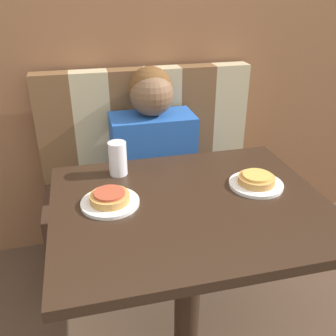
% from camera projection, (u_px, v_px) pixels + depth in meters
% --- Properties ---
extents(wall_back, '(7.00, 0.05, 2.60)m').
position_uv_depth(wall_back, '(139.00, 8.00, 1.82)').
color(wall_back, brown).
rests_on(wall_back, ground_plane).
extents(booth_seat, '(1.10, 0.47, 0.47)m').
position_uv_depth(booth_seat, '(154.00, 222.00, 2.05)').
color(booth_seat, '#382319').
rests_on(booth_seat, ground_plane).
extents(booth_backrest, '(1.10, 0.10, 0.56)m').
position_uv_depth(booth_backrest, '(146.00, 122.00, 1.98)').
color(booth_backrest, brown).
rests_on(booth_backrest, booth_seat).
extents(dining_table, '(0.93, 0.75, 0.75)m').
position_uv_depth(dining_table, '(189.00, 227.00, 1.31)').
color(dining_table, black).
rests_on(dining_table, ground_plane).
extents(person, '(0.40, 0.24, 0.60)m').
position_uv_depth(person, '(152.00, 132.00, 1.81)').
color(person, '#2356B2').
rests_on(person, booth_seat).
extents(plate_left, '(0.20, 0.20, 0.01)m').
position_uv_depth(plate_left, '(110.00, 203.00, 1.25)').
color(plate_left, white).
rests_on(plate_left, dining_table).
extents(plate_right, '(0.20, 0.20, 0.01)m').
position_uv_depth(plate_right, '(256.00, 184.00, 1.36)').
color(plate_right, white).
rests_on(plate_right, dining_table).
extents(pizza_left, '(0.13, 0.13, 0.03)m').
position_uv_depth(pizza_left, '(110.00, 197.00, 1.24)').
color(pizza_left, '#C68E47').
rests_on(pizza_left, plate_left).
extents(pizza_right, '(0.13, 0.13, 0.03)m').
position_uv_depth(pizza_right, '(257.00, 179.00, 1.35)').
color(pizza_right, '#C68E47').
rests_on(pizza_right, plate_right).
extents(drinking_cup, '(0.07, 0.07, 0.13)m').
position_uv_depth(drinking_cup, '(118.00, 158.00, 1.42)').
color(drinking_cup, silver).
rests_on(drinking_cup, dining_table).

